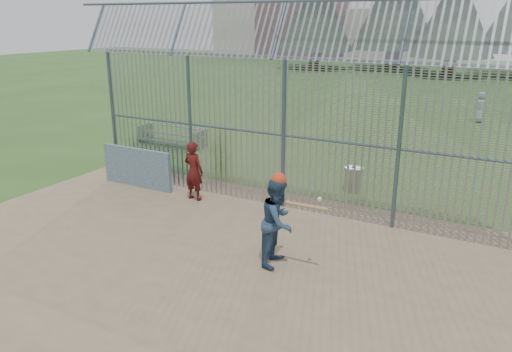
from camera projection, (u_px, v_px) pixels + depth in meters
The scene contains 11 objects.
ground at pixel (212, 258), 10.74m from camera, with size 120.00×120.00×0.00m, color #2D511E.
dirt_infield at pixel (198, 267), 10.32m from camera, with size 14.00×10.00×0.02m, color #756047.
dugout_wall at pixel (137, 167), 15.08m from camera, with size 2.50×0.12×1.20m, color #38566B.
batter at pixel (278, 222), 10.23m from camera, with size 0.90×0.70×1.85m, color navy.
onlooker at pixel (194, 171), 13.93m from camera, with size 0.61×0.40×1.67m, color maroon.
bg_kid_standing at pixel (480, 107), 24.49m from camera, with size 0.74×0.48×1.52m, color gray.
batting_gear at pixel (283, 184), 9.91m from camera, with size 1.27×0.34×0.58m.
trash_can at pixel (353, 179), 14.76m from camera, with size 0.56×0.56×0.82m.
bleacher at pixel (172, 135), 20.21m from camera, with size 3.00×0.95×0.72m.
backstop_fence at pixel (350, 129), 12.07m from camera, with size 20.09×0.81×5.30m.
distant_buildings at pixel (299, 28), 67.48m from camera, with size 26.50×10.50×8.00m.
Camera 1 is at (5.50, -8.05, 4.94)m, focal length 35.00 mm.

